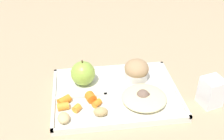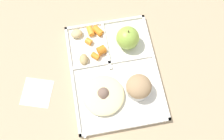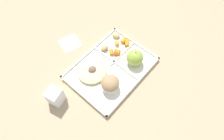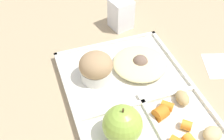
{
  "view_description": "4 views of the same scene",
  "coord_description": "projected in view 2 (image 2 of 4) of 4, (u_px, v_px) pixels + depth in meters",
  "views": [
    {
      "loc": [
        -0.1,
        -0.64,
        0.53
      ],
      "look_at": [
        -0.01,
        0.03,
        0.08
      ],
      "focal_mm": 44.13,
      "sensor_mm": 36.0,
      "label": 1
    },
    {
      "loc": [
        0.31,
        -0.06,
        0.83
      ],
      "look_at": [
        0.01,
        -0.01,
        0.06
      ],
      "focal_mm": 43.49,
      "sensor_mm": 36.0,
      "label": 2
    },
    {
      "loc": [
        0.34,
        0.3,
        0.79
      ],
      "look_at": [
        0.02,
        0.02,
        0.05
      ],
      "focal_mm": 31.28,
      "sensor_mm": 36.0,
      "label": 3
    },
    {
      "loc": [
        -0.38,
        0.18,
        0.5
      ],
      "look_at": [
        0.03,
        0.04,
        0.07
      ],
      "focal_mm": 46.2,
      "sensor_mm": 36.0,
      "label": 4
    }
  ],
  "objects": [
    {
      "name": "ground",
      "position": [
        114.0,
        73.0,
        0.89
      ],
      "size": [
        6.0,
        6.0,
        0.0
      ],
      "primitive_type": "plane",
      "color": "tan"
    },
    {
      "name": "lunch_tray",
      "position": [
        114.0,
        72.0,
        0.88
      ],
      "size": [
        0.37,
        0.28,
        0.02
      ],
      "color": "silver",
      "rests_on": "ground"
    },
    {
      "name": "green_apple",
      "position": [
        128.0,
        38.0,
        0.88
      ],
      "size": [
        0.08,
        0.08,
        0.08
      ],
      "color": "#93B742",
      "rests_on": "lunch_tray"
    },
    {
      "name": "bran_muffin",
      "position": [
        139.0,
        87.0,
        0.82
      ],
      "size": [
        0.08,
        0.08,
        0.07
      ],
      "color": "silver",
      "rests_on": "lunch_tray"
    },
    {
      "name": "carrot_slice_near_corner",
      "position": [
        101.0,
        50.0,
        0.89
      ],
      "size": [
        0.03,
        0.03,
        0.03
      ],
      "primitive_type": "cylinder",
      "rotation": [
        0.0,
        1.57,
        1.9
      ],
      "color": "orange",
      "rests_on": "lunch_tray"
    },
    {
      "name": "carrot_slice_tilted",
      "position": [
        95.0,
        56.0,
        0.88
      ],
      "size": [
        0.03,
        0.03,
        0.02
      ],
      "primitive_type": "cylinder",
      "rotation": [
        0.0,
        1.57,
        3.95
      ],
      "color": "orange",
      "rests_on": "lunch_tray"
    },
    {
      "name": "carrot_slice_edge",
      "position": [
        98.0,
        31.0,
        0.92
      ],
      "size": [
        0.04,
        0.04,
        0.02
      ],
      "primitive_type": "cylinder",
      "rotation": [
        0.0,
        1.57,
        3.76
      ],
      "color": "orange",
      "rests_on": "lunch_tray"
    },
    {
      "name": "carrot_slice_small",
      "position": [
        91.0,
        31.0,
        0.92
      ],
      "size": [
        0.03,
        0.03,
        0.02
      ],
      "primitive_type": "cylinder",
      "rotation": [
        0.0,
        1.57,
        3.29
      ],
      "color": "orange",
      "rests_on": "lunch_tray"
    },
    {
      "name": "carrot_slice_diagonal",
      "position": [
        89.0,
        41.0,
        0.9
      ],
      "size": [
        0.03,
        0.03,
        0.02
      ],
      "primitive_type": "cylinder",
      "rotation": [
        0.0,
        1.57,
        3.98
      ],
      "color": "orange",
      "rests_on": "lunch_tray"
    },
    {
      "name": "potato_chunk_large",
      "position": [
        84.0,
        59.0,
        0.88
      ],
      "size": [
        0.04,
        0.03,
        0.02
      ],
      "primitive_type": "ellipsoid",
      "rotation": [
        0.0,
        0.0,
        3.06
      ],
      "color": "tan",
      "rests_on": "lunch_tray"
    },
    {
      "name": "potato_chunk_browned",
      "position": [
        77.0,
        34.0,
        0.91
      ],
      "size": [
        0.04,
        0.04,
        0.02
      ],
      "primitive_type": "ellipsoid",
      "rotation": [
        0.0,
        0.0,
        1.73
      ],
      "color": "tan",
      "rests_on": "lunch_tray"
    },
    {
      "name": "egg_noodle_pile",
      "position": [
        103.0,
        95.0,
        0.83
      ],
      "size": [
        0.13,
        0.13,
        0.02
      ],
      "primitive_type": "ellipsoid",
      "color": "beige",
      "rests_on": "lunch_tray"
    },
    {
      "name": "meatball_back",
      "position": [
        103.0,
        97.0,
        0.83
      ],
      "size": [
        0.03,
        0.03,
        0.03
      ],
      "primitive_type": "sphere",
      "color": "brown",
      "rests_on": "lunch_tray"
    },
    {
      "name": "meatball_center",
      "position": [
        103.0,
        93.0,
        0.83
      ],
      "size": [
        0.04,
        0.04,
        0.04
      ],
      "primitive_type": "sphere",
      "color": "#755B4C",
      "rests_on": "lunch_tray"
    },
    {
      "name": "plastic_fork",
      "position": [
        99.0,
        113.0,
        0.82
      ],
      "size": [
        0.12,
        0.11,
        0.0
      ],
      "color": "white",
      "rests_on": "lunch_tray"
    },
    {
      "name": "paper_napkin",
      "position": [
        37.0,
        93.0,
        0.86
      ],
      "size": [
        0.12,
        0.12,
        0.0
      ],
      "primitive_type": "cube",
      "rotation": [
        0.0,
        0.0,
        -0.31
      ],
      "color": "white",
      "rests_on": "ground"
    }
  ]
}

